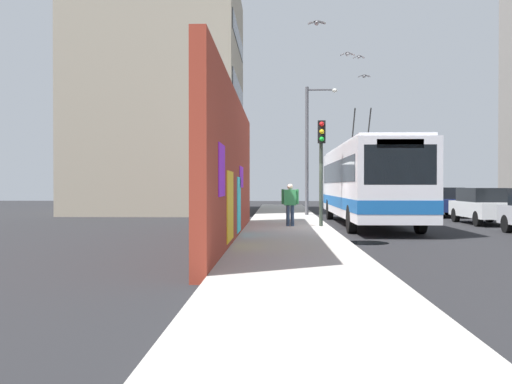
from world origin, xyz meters
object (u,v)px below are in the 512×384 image
Objects in this scene: parked_car_white at (484,205)px; street_lamp at (310,142)px; pedestrian_midblock at (290,202)px; parked_car_navy at (442,201)px; traffic_light at (321,155)px; city_bus at (367,181)px; parked_car_champagne at (414,198)px.

street_lamp is (4.53, 7.27, 3.14)m from parked_car_white.
street_lamp is at bearing 58.09° from parked_car_white.
pedestrian_midblock is 0.24× the size of street_lamp.
traffic_light is at bearing 142.92° from parked_car_navy.
city_bus is 3.04× the size of parked_car_champagne.
street_lamp is (5.46, 2.07, 2.11)m from city_bus.
street_lamp is (8.13, -0.08, 1.13)m from traffic_light.
pedestrian_midblock is at bearing 171.22° from street_lamp.
street_lamp is at bearing 137.00° from parked_car_champagne.
city_bus is 14.28m from parked_car_champagne.
city_bus is 1.87× the size of street_lamp.
parked_car_white is 9.22m from pedestrian_midblock.
traffic_light is (-0.07, -1.16, 1.76)m from pedestrian_midblock.
street_lamp reaches higher than parked_car_white.
traffic_light is at bearing 179.44° from street_lamp.
parked_car_white is 6.12m from parked_car_navy.
pedestrian_midblock is (-2.60, 3.31, -0.78)m from city_bus.
parked_car_champagne is 2.58× the size of pedestrian_midblock.
parked_car_navy is at bearing -77.64° from street_lamp.
traffic_light is at bearing 155.23° from parked_car_champagne.
pedestrian_midblock is at bearing 138.58° from parked_car_navy.
parked_car_champagne is at bearing -28.24° from pedestrian_midblock.
street_lamp is at bearing 102.36° from parked_car_navy.
parked_car_white is (0.93, -5.20, -1.03)m from city_bus.
parked_car_navy and parked_car_champagne have the same top height.
city_bus reaches higher than parked_car_navy.
pedestrian_midblock is (-15.85, 8.51, 0.25)m from parked_car_champagne.
traffic_light reaches higher than parked_car_white.
parked_car_champagne is 11.11m from street_lamp.
traffic_light is 8.21m from street_lamp.
pedestrian_midblock is 8.65m from street_lamp.
parked_car_navy is 1.14× the size of parked_car_champagne.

